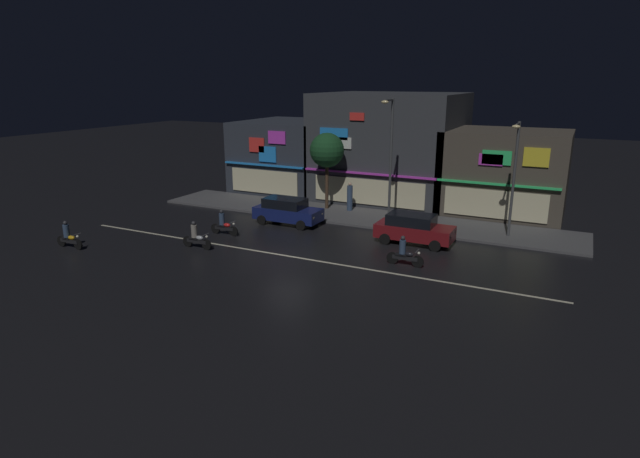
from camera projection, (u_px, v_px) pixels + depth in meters
ground_plane at (288, 256)px, 27.64m from camera, size 140.00×140.00×0.00m
lane_divider_stripe at (288, 256)px, 27.64m from camera, size 27.23×0.16×0.01m
sidewalk_far at (355, 216)px, 35.43m from camera, size 28.67×4.57×0.14m
storefront_left_block at (290, 155)px, 43.87m from camera, size 7.33×8.37×5.65m
storefront_center_block at (390, 147)px, 40.19m from camera, size 10.25×9.11×7.95m
storefront_right_block at (504, 173)px, 35.68m from camera, size 7.93×6.49×5.66m
streetlamp_west at (390, 152)px, 32.09m from camera, size 0.44×1.64×7.71m
streetlamp_mid at (514, 170)px, 29.47m from camera, size 0.44×1.64×6.56m
pedestrian_on_sidewalk at (350, 197)px, 36.48m from camera, size 0.39×0.39×1.95m
street_tree at (327, 151)px, 36.18m from camera, size 2.37×2.37×5.28m
parked_car_near_kerb at (287, 211)px, 33.55m from camera, size 4.30×1.98×1.67m
parked_car_trailing at (414, 228)px, 29.57m from camera, size 4.30×1.98×1.67m
motorcycle_lead at (196, 237)px, 28.78m from camera, size 1.90×0.60×1.52m
motorcycle_following at (404, 253)px, 26.10m from camera, size 1.90×0.60×1.52m
motorcycle_opposite_lane at (223, 224)px, 31.28m from camera, size 1.90×0.60×1.52m
motorcycle_trailing_far at (68, 237)px, 28.82m from camera, size 1.90×0.60×1.52m
traffic_cone at (300, 221)px, 33.50m from camera, size 0.36×0.36×0.55m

